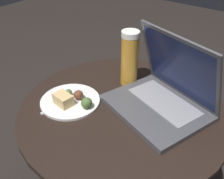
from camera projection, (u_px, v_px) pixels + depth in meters
table at (122, 134)px, 1.00m from camera, size 0.73×0.73×0.52m
laptop at (164, 94)px, 0.90m from camera, size 0.39×0.35×0.26m
beer_glass at (130, 58)px, 0.99m from camera, size 0.07×0.07×0.22m
snack_plate at (71, 100)px, 0.94m from camera, size 0.21×0.21×0.05m
fork at (68, 106)px, 0.93m from camera, size 0.09×0.16×0.00m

